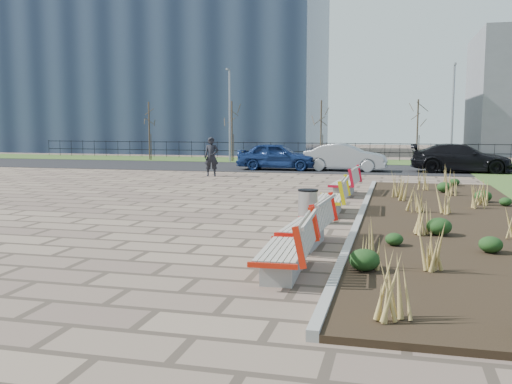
% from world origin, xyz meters
% --- Properties ---
extents(ground, '(120.00, 120.00, 0.00)m').
position_xyz_m(ground, '(0.00, 0.00, 0.00)').
color(ground, '#766351').
rests_on(ground, ground).
extents(planting_bed, '(4.50, 18.00, 0.10)m').
position_xyz_m(planting_bed, '(6.25, 5.00, 0.05)').
color(planting_bed, black).
rests_on(planting_bed, ground).
extents(planting_curb, '(0.16, 18.00, 0.15)m').
position_xyz_m(planting_curb, '(3.92, 5.00, 0.07)').
color(planting_curb, gray).
rests_on(planting_curb, ground).
extents(grass_verge_far, '(80.00, 5.00, 0.04)m').
position_xyz_m(grass_verge_far, '(0.00, 28.00, 0.02)').
color(grass_verge_far, '#33511E').
rests_on(grass_verge_far, ground).
extents(road, '(80.00, 7.00, 0.02)m').
position_xyz_m(road, '(0.00, 22.00, 0.01)').
color(road, black).
rests_on(road, ground).
extents(bench_a, '(0.98, 2.13, 1.00)m').
position_xyz_m(bench_a, '(3.00, -1.13, 0.50)').
color(bench_a, red).
rests_on(bench_a, ground).
extents(bench_b, '(1.03, 2.15, 1.00)m').
position_xyz_m(bench_b, '(3.00, 1.26, 0.50)').
color(bench_b, red).
rests_on(bench_b, ground).
extents(bench_c, '(0.93, 2.11, 1.00)m').
position_xyz_m(bench_c, '(3.00, 5.77, 0.50)').
color(bench_c, yellow).
rests_on(bench_c, ground).
extents(bench_d, '(1.04, 2.16, 1.00)m').
position_xyz_m(bench_d, '(3.00, 10.06, 0.50)').
color(bench_d, '#B20B21').
rests_on(bench_d, ground).
extents(litter_bin, '(0.51, 0.51, 0.86)m').
position_xyz_m(litter_bin, '(2.62, 4.06, 0.43)').
color(litter_bin, '#B2B2B7').
rests_on(litter_bin, ground).
extents(pedestrian, '(0.78, 0.60, 1.90)m').
position_xyz_m(pedestrian, '(-3.95, 15.95, 0.95)').
color(pedestrian, black).
rests_on(pedestrian, ground).
extents(car_blue, '(4.42, 1.84, 1.50)m').
position_xyz_m(car_blue, '(-1.59, 20.31, 0.77)').
color(car_blue, navy).
rests_on(car_blue, road).
extents(car_silver, '(4.45, 1.71, 1.45)m').
position_xyz_m(car_silver, '(2.12, 20.55, 0.74)').
color(car_silver, '#919498').
rests_on(car_silver, road).
extents(car_black, '(5.17, 2.20, 1.49)m').
position_xyz_m(car_black, '(8.06, 20.94, 0.76)').
color(car_black, black).
rests_on(car_black, road).
extents(tree_a, '(1.40, 1.40, 4.00)m').
position_xyz_m(tree_a, '(-12.00, 26.50, 2.04)').
color(tree_a, '#4C3D2D').
rests_on(tree_a, grass_verge_far).
extents(tree_b, '(1.40, 1.40, 4.00)m').
position_xyz_m(tree_b, '(-6.00, 26.50, 2.04)').
color(tree_b, '#4C3D2D').
rests_on(tree_b, grass_verge_far).
extents(tree_c, '(1.40, 1.40, 4.00)m').
position_xyz_m(tree_c, '(0.00, 26.50, 2.04)').
color(tree_c, '#4C3D2D').
rests_on(tree_c, grass_verge_far).
extents(tree_d, '(1.40, 1.40, 4.00)m').
position_xyz_m(tree_d, '(6.00, 26.50, 2.04)').
color(tree_d, '#4C3D2D').
rests_on(tree_d, grass_verge_far).
extents(lamp_west, '(0.24, 0.60, 6.00)m').
position_xyz_m(lamp_west, '(-6.00, 26.00, 3.04)').
color(lamp_west, gray).
rests_on(lamp_west, grass_verge_far).
extents(lamp_east, '(0.24, 0.60, 6.00)m').
position_xyz_m(lamp_east, '(8.00, 26.00, 3.04)').
color(lamp_east, gray).
rests_on(lamp_east, grass_verge_far).
extents(railing_fence, '(44.00, 0.10, 1.20)m').
position_xyz_m(railing_fence, '(0.00, 29.50, 0.64)').
color(railing_fence, black).
rests_on(railing_fence, grass_verge_far).
extents(building_glass, '(40.00, 14.00, 15.00)m').
position_xyz_m(building_glass, '(-22.00, 40.00, 7.50)').
color(building_glass, '#192338').
rests_on(building_glass, ground).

